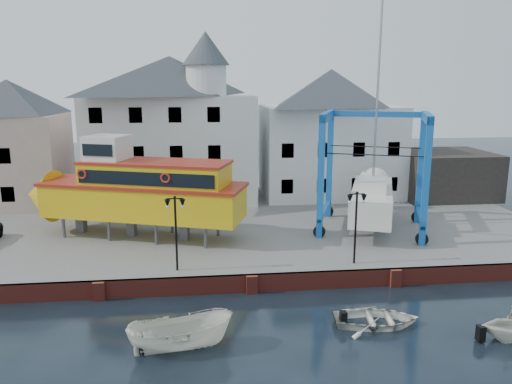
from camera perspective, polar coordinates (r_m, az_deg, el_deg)
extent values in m
plane|color=black|center=(27.45, -0.48, -11.44)|extent=(140.00, 140.00, 0.00)
cube|color=#5F5D5A|center=(37.58, -2.19, -3.93)|extent=(44.00, 22.00, 1.00)
cube|color=maroon|center=(27.36, -0.50, -10.38)|extent=(44.00, 0.25, 1.00)
cube|color=maroon|center=(27.63, -17.51, -10.76)|extent=(0.60, 0.36, 1.00)
cube|color=maroon|center=(27.21, -0.47, -10.52)|extent=(0.60, 0.36, 1.00)
cube|color=maroon|center=(29.07, 15.65, -9.46)|extent=(0.60, 0.36, 1.00)
cube|color=tan|center=(46.10, -25.89, 3.31)|extent=(8.00, 7.00, 7.50)
pyramid|color=#33383E|center=(45.66, -26.52, 9.69)|extent=(8.00, 7.00, 2.80)
cube|color=black|center=(43.09, -26.49, -0.23)|extent=(1.00, 0.08, 1.20)
cube|color=black|center=(42.59, -26.88, 3.70)|extent=(1.00, 0.08, 1.20)
cube|color=white|center=(43.88, -9.52, 4.98)|extent=(14.00, 8.00, 9.00)
pyramid|color=#33383E|center=(43.52, -9.82, 12.97)|extent=(14.00, 8.00, 3.20)
cube|color=black|center=(41.18, -17.32, -0.01)|extent=(1.00, 0.08, 1.20)
cube|color=black|center=(40.71, -13.17, 0.09)|extent=(1.00, 0.08, 1.20)
cube|color=black|center=(40.45, -8.95, 0.19)|extent=(1.00, 0.08, 1.20)
cube|color=black|center=(40.42, -4.70, 0.29)|extent=(1.00, 0.08, 1.20)
cube|color=black|center=(40.67, -17.59, 4.12)|extent=(1.00, 0.08, 1.20)
cube|color=black|center=(40.19, -13.39, 4.27)|extent=(1.00, 0.08, 1.20)
cube|color=black|center=(39.93, -9.10, 4.40)|extent=(1.00, 0.08, 1.20)
cube|color=black|center=(39.89, -4.78, 4.51)|extent=(1.00, 0.08, 1.20)
cube|color=black|center=(40.36, -17.88, 8.33)|extent=(1.00, 0.08, 1.20)
cube|color=black|center=(39.88, -13.61, 8.54)|extent=(1.00, 0.08, 1.20)
cube|color=black|center=(39.62, -9.25, 8.70)|extent=(1.00, 0.08, 1.20)
cube|color=black|center=(39.58, -4.86, 8.81)|extent=(1.00, 0.08, 1.20)
cylinder|color=white|center=(41.05, -5.71, 12.56)|extent=(3.20, 3.20, 2.40)
cone|color=#33383E|center=(41.13, -5.78, 16.04)|extent=(3.80, 3.80, 2.60)
cube|color=white|center=(45.85, 8.34, 4.71)|extent=(12.00, 8.00, 8.00)
pyramid|color=#33383E|center=(45.44, 8.57, 11.72)|extent=(12.00, 8.00, 3.20)
cube|color=black|center=(41.50, 3.58, 0.63)|extent=(1.00, 0.08, 1.20)
cube|color=black|center=(42.11, 7.61, 0.72)|extent=(1.00, 0.08, 1.20)
cube|color=black|center=(42.92, 11.50, 0.81)|extent=(1.00, 0.08, 1.20)
cube|color=black|center=(43.93, 15.23, 0.88)|extent=(1.00, 0.08, 1.20)
cube|color=black|center=(40.98, 3.64, 4.74)|extent=(1.00, 0.08, 1.20)
cube|color=black|center=(41.60, 7.73, 4.77)|extent=(1.00, 0.08, 1.20)
cube|color=black|center=(42.43, 11.68, 4.77)|extent=(1.00, 0.08, 1.20)
cube|color=black|center=(43.44, 15.46, 4.76)|extent=(1.00, 0.08, 1.20)
cube|color=black|center=(47.86, 20.55, 1.94)|extent=(8.00, 7.00, 4.00)
cylinder|color=black|center=(27.43, -9.12, -4.92)|extent=(0.12, 0.12, 4.00)
cube|color=black|center=(26.89, -9.27, -0.75)|extent=(0.90, 0.06, 0.06)
sphere|color=black|center=(26.88, -9.27, -0.60)|extent=(0.16, 0.16, 0.16)
cone|color=black|center=(26.98, -10.10, -1.33)|extent=(0.32, 0.32, 0.45)
sphere|color=silver|center=(27.03, -10.08, -1.70)|extent=(0.18, 0.18, 0.18)
cone|color=black|center=(26.94, -8.40, -1.29)|extent=(0.32, 0.32, 0.45)
sphere|color=silver|center=(26.98, -8.39, -1.66)|extent=(0.18, 0.18, 0.18)
cylinder|color=black|center=(28.69, 11.30, -4.22)|extent=(0.12, 0.12, 4.00)
cube|color=black|center=(28.18, 11.48, -0.23)|extent=(0.90, 0.06, 0.06)
sphere|color=black|center=(28.16, 11.49, -0.09)|extent=(0.16, 0.16, 0.16)
cone|color=black|center=(28.12, 10.68, -0.78)|extent=(0.32, 0.32, 0.45)
sphere|color=silver|center=(28.16, 10.66, -1.14)|extent=(0.18, 0.18, 0.18)
cone|color=black|center=(28.36, 12.23, -0.74)|extent=(0.32, 0.32, 0.45)
sphere|color=silver|center=(28.40, 12.21, -1.09)|extent=(0.18, 0.18, 0.18)
cylinder|color=#59595E|center=(35.49, -21.13, -3.76)|extent=(0.25, 0.25, 1.41)
cylinder|color=#59595E|center=(37.61, -18.91, -2.69)|extent=(0.25, 0.25, 1.41)
cylinder|color=#59595E|center=(33.79, -16.47, -4.22)|extent=(0.25, 0.25, 1.41)
cylinder|color=#59595E|center=(36.01, -14.44, -3.07)|extent=(0.25, 0.25, 1.41)
cylinder|color=#59595E|center=(32.34, -11.35, -4.70)|extent=(0.25, 0.25, 1.41)
cylinder|color=#59595E|center=(34.65, -9.58, -3.46)|extent=(0.25, 0.25, 1.41)
cylinder|color=#59595E|center=(31.17, -5.79, -5.17)|extent=(0.25, 0.25, 1.41)
cylinder|color=#59595E|center=(33.56, -4.36, -3.84)|extent=(0.25, 0.25, 1.41)
cube|color=#59595E|center=(36.29, -19.36, -3.27)|extent=(0.69, 0.63, 1.41)
cube|color=#59595E|center=(34.47, -14.04, -3.75)|extent=(0.69, 0.63, 1.41)
cube|color=#59595E|center=(32.97, -8.17, -4.24)|extent=(0.69, 0.63, 1.41)
cube|color=gold|center=(33.62, -12.76, -1.02)|extent=(13.62, 7.71, 2.07)
cone|color=gold|center=(37.51, -23.33, -0.35)|extent=(3.13, 4.06, 3.58)
cube|color=#9F2516|center=(33.38, -12.86, 0.86)|extent=(13.93, 7.95, 0.21)
cube|color=gold|center=(32.86, -11.43, 1.92)|extent=(9.94, 6.12, 1.51)
cube|color=black|center=(31.40, -12.65, 1.46)|extent=(8.55, 3.03, 0.85)
cube|color=black|center=(34.32, -10.33, 2.49)|extent=(8.55, 3.03, 0.85)
cube|color=#9F2516|center=(32.72, -11.49, 3.36)|extent=(10.15, 6.27, 0.17)
cube|color=silver|center=(34.09, -16.62, 4.76)|extent=(3.12, 3.12, 1.71)
cube|color=black|center=(33.01, -17.69, 4.58)|extent=(1.96, 0.73, 0.75)
torus|color=#9F2516|center=(33.36, -19.28, 1.94)|extent=(0.67, 0.34, 0.66)
torus|color=#9F2516|center=(30.75, -10.32, 1.60)|extent=(0.67, 0.34, 0.66)
cube|color=#0E569E|center=(32.61, 7.42, 1.61)|extent=(0.52, 0.52, 8.05)
cylinder|color=black|center=(33.49, 7.25, -4.49)|extent=(0.85, 0.55, 0.80)
cube|color=#0E569E|center=(37.84, 8.42, 3.09)|extent=(0.52, 0.52, 8.05)
cylinder|color=black|center=(38.60, 8.25, -2.21)|extent=(0.85, 0.55, 0.80)
cube|color=#0E569E|center=(32.51, 18.86, 0.99)|extent=(0.52, 0.52, 8.05)
cylinder|color=black|center=(33.38, 18.42, -5.11)|extent=(0.85, 0.55, 0.80)
cube|color=#0E569E|center=(37.76, 18.28, 2.57)|extent=(0.52, 0.52, 8.05)
cylinder|color=black|center=(38.51, 17.91, -2.74)|extent=(0.85, 0.55, 0.80)
cube|color=#0E569E|center=(34.76, 8.15, 8.62)|extent=(2.40, 5.52, 0.56)
cube|color=#0E569E|center=(35.84, 7.82, -2.12)|extent=(2.29, 5.48, 0.24)
cube|color=#0E569E|center=(34.66, 18.99, 8.06)|extent=(2.40, 5.52, 0.56)
cube|color=#0E569E|center=(35.74, 18.23, -2.69)|extent=(2.29, 5.48, 0.24)
cube|color=#0E569E|center=(37.23, 13.64, 8.65)|extent=(6.60, 2.81, 0.40)
cube|color=silver|center=(35.42, 13.09, -0.98)|extent=(5.51, 9.00, 1.84)
cone|color=silver|center=(40.42, 13.28, 0.68)|extent=(3.12, 2.65, 2.64)
cube|color=#59595E|center=(35.75, 12.98, -3.04)|extent=(0.99, 2.03, 0.80)
cube|color=silver|center=(34.59, 13.17, 0.84)|extent=(2.94, 3.88, 0.69)
cylinder|color=#99999E|center=(35.07, 13.71, 10.83)|extent=(0.21, 0.21, 12.65)
cube|color=black|center=(32.74, 13.29, 4.14)|extent=(5.94, 2.33, 0.05)
cube|color=black|center=(36.84, 13.44, 5.04)|extent=(5.94, 2.33, 0.05)
imported|color=silver|center=(22.43, -8.55, -17.46)|extent=(4.65, 2.24, 1.73)
imported|color=silver|center=(24.84, 13.57, -14.53)|extent=(4.27, 3.26, 0.82)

